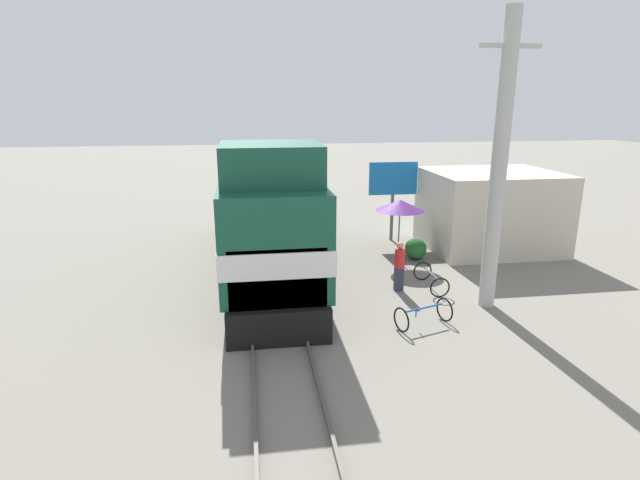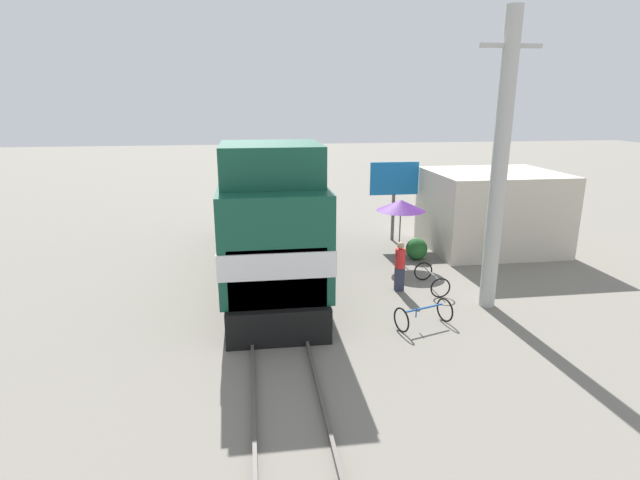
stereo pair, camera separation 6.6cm
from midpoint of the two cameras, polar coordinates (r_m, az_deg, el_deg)
ground_plane at (r=17.36m, az=-5.43°, el=-5.49°), size 120.00×120.00×0.00m
rail_near at (r=17.33m, az=-7.81°, el=-5.35°), size 0.08×33.89×0.15m
rail_far at (r=17.38m, az=-3.06°, el=-5.15°), size 0.08×33.89×0.15m
locomotive at (r=18.41m, az=-5.87°, el=2.65°), size 3.06×13.07×5.07m
utility_pole at (r=15.68m, az=19.97°, el=8.05°), size 1.80×0.48×8.75m
vendor_umbrella at (r=19.82m, az=9.33°, el=3.92°), size 1.91×1.91×2.51m
billboard_sign at (r=22.86m, az=8.56°, el=6.50°), size 2.22×0.12×3.61m
shrub_cluster at (r=20.61m, az=11.07°, el=-1.01°), size 0.88×0.88×0.88m
person_bystander at (r=16.97m, az=9.23°, el=-2.78°), size 0.34×0.34×1.72m
bicycle at (r=17.55m, az=12.73°, el=-4.36°), size 0.69×1.72×0.68m
bicycle_spare at (r=14.65m, az=11.88°, el=-8.33°), size 1.73×1.18×0.71m
building_block_distant at (r=22.79m, az=19.08°, el=3.21°), size 5.29×4.45×3.34m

